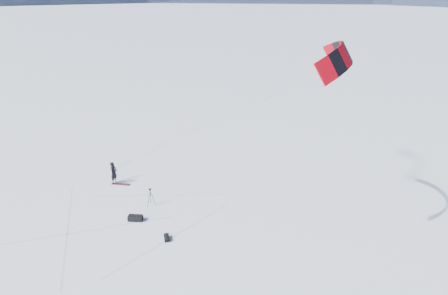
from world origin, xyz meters
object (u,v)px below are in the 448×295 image
at_px(gear_bag_a, 135,218).
at_px(gear_bag_b, 167,238).
at_px(tripod, 150,195).
at_px(snowkiter, 115,183).
at_px(snowboard, 121,184).

relative_size(gear_bag_a, gear_bag_b, 1.49).
distance_m(tripod, gear_bag_b, 4.27).
bearing_deg(tripod, gear_bag_a, -100.82).
xyz_separation_m(snowkiter, tripod, (4.41, -1.73, 0.87)).
distance_m(snowboard, tripod, 4.29).
height_order(snowboard, tripod, tripod).
xyz_separation_m(snowkiter, gear_bag_a, (4.42, -3.71, 0.19)).
distance_m(gear_bag_a, gear_bag_b, 3.12).
height_order(tripod, gear_bag_a, tripod).
xyz_separation_m(snowboard, gear_bag_b, (6.81, -4.70, 0.11)).
bearing_deg(gear_bag_a, gear_bag_b, -35.48).
relative_size(snowkiter, gear_bag_a, 1.75).
height_order(snowboard, gear_bag_b, gear_bag_b).
bearing_deg(tripod, gear_bag_b, -56.24).
height_order(snowkiter, gear_bag_b, snowkiter).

